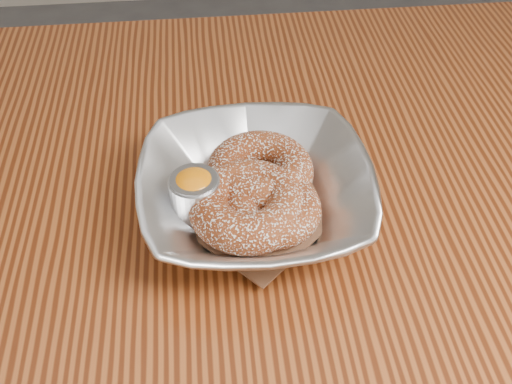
{
  "coord_description": "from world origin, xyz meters",
  "views": [
    {
      "loc": [
        0.02,
        -0.44,
        1.19
      ],
      "look_at": [
        0.06,
        -0.02,
        0.78
      ],
      "focal_mm": 42.0,
      "sensor_mm": 36.0,
      "label": 1
    }
  ],
  "objects": [
    {
      "name": "serving_bowl",
      "position": [
        0.06,
        -0.02,
        0.78
      ],
      "size": [
        0.23,
        0.23,
        0.06
      ],
      "primitive_type": "imported",
      "color": "silver",
      "rests_on": "table"
    },
    {
      "name": "donut_extra",
      "position": [
        0.08,
        -0.04,
        0.78
      ],
      "size": [
        0.12,
        0.12,
        0.03
      ],
      "primitive_type": "torus",
      "rotation": [
        0.0,
        0.0,
        -0.29
      ],
      "color": "maroon",
      "rests_on": "parchment"
    },
    {
      "name": "ramekin",
      "position": [
        0.0,
        -0.02,
        0.78
      ],
      "size": [
        0.05,
        0.05,
        0.05
      ],
      "color": "silver",
      "rests_on": "table"
    },
    {
      "name": "donut_back",
      "position": [
        0.07,
        0.01,
        0.78
      ],
      "size": [
        0.14,
        0.14,
        0.04
      ],
      "primitive_type": "torus",
      "rotation": [
        0.0,
        0.0,
        -0.26
      ],
      "color": "maroon",
      "rests_on": "parchment"
    },
    {
      "name": "parchment",
      "position": [
        0.06,
        -0.02,
        0.76
      ],
      "size": [
        0.2,
        0.2,
        0.0
      ],
      "primitive_type": "cube",
      "rotation": [
        0.0,
        0.0,
        0.74
      ],
      "color": "brown",
      "rests_on": "table"
    },
    {
      "name": "donut_front",
      "position": [
        0.05,
        -0.04,
        0.78
      ],
      "size": [
        0.14,
        0.14,
        0.04
      ],
      "primitive_type": "torus",
      "rotation": [
        0.0,
        0.0,
        0.24
      ],
      "color": "maroon",
      "rests_on": "parchment"
    },
    {
      "name": "table",
      "position": [
        0.0,
        0.0,
        0.65
      ],
      "size": [
        1.2,
        0.8,
        0.75
      ],
      "color": "brown",
      "rests_on": "ground_plane"
    }
  ]
}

